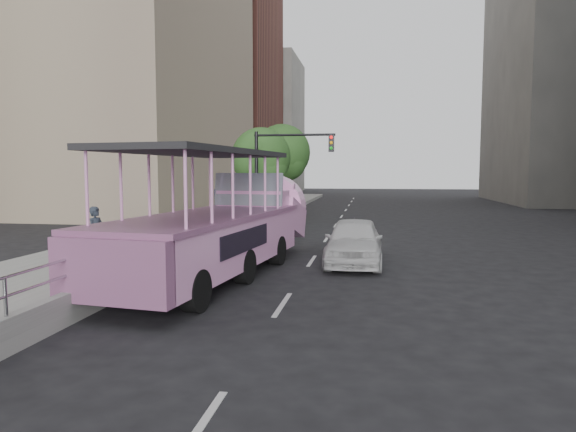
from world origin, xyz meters
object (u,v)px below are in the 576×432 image
Objects in this scene: parking_sign at (219,211)px; traffic_signal at (279,164)px; street_tree_far at (283,155)px; pedestrian_near at (97,235)px; car at (354,241)px; street_tree_near at (263,160)px; duck_boat at (223,228)px.

traffic_signal reaches higher than parking_sign.
pedestrian_near is at bearing -96.29° from street_tree_far.
street_tree_far is (2.31, 20.95, 3.13)m from pedestrian_near.
car is at bearing -64.70° from traffic_signal.
street_tree_near is at bearing 3.39° from pedestrian_near.
street_tree_near reaches higher than parking_sign.
traffic_signal is at bearing -81.57° from street_tree_far.
street_tree_far is (-1.40, 9.43, 0.81)m from traffic_signal.
traffic_signal is 0.81× the size of street_tree_far.
pedestrian_near is 21.31m from street_tree_far.
car is 10.17m from traffic_signal.
parking_sign is (2.48, 4.84, 0.38)m from pedestrian_near.
parking_sign is 7.07m from traffic_signal.
parking_sign is 0.43× the size of street_tree_near.
street_tree_near is (2.11, 14.95, 2.64)m from pedestrian_near.
street_tree_near reaches higher than traffic_signal.
traffic_signal is (3.71, 11.52, 2.32)m from pedestrian_near.
street_tree_near is 0.89× the size of street_tree_far.
street_tree_far is (0.20, 6.00, 0.49)m from street_tree_near.
street_tree_far reaches higher than pedestrian_near.
traffic_signal is (-0.24, 11.02, 2.11)m from duck_boat.
pedestrian_near is at bearing -117.19° from parking_sign.
traffic_signal is at bearing -65.02° from street_tree_near.
parking_sign is 0.47× the size of traffic_signal.
street_tree_near is (-1.83, 14.45, 2.43)m from duck_boat.
pedestrian_near is 0.34× the size of traffic_signal.
car is 0.72× the size of street_tree_far.
duck_boat is 20.72m from street_tree_far.
traffic_signal is at bearing 91.22° from duck_boat.
pedestrian_near is (-3.94, -0.50, -0.22)m from duck_boat.
pedestrian_near is 0.72× the size of parking_sign.
street_tree_far is at bearing 90.63° from parking_sign.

